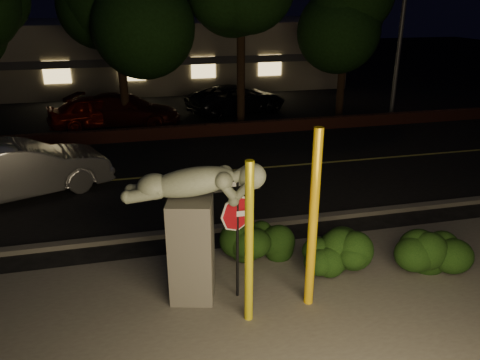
% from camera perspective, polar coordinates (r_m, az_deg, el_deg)
% --- Properties ---
extents(ground, '(90.00, 90.00, 0.00)m').
position_cam_1_polar(ground, '(18.17, -5.52, 4.12)').
color(ground, black).
rests_on(ground, ground).
extents(patio, '(14.00, 6.00, 0.02)m').
position_cam_1_polar(patio, '(8.52, 5.76, -17.64)').
color(patio, '#4C4944').
rests_on(patio, ground).
extents(road, '(80.00, 8.00, 0.01)m').
position_cam_1_polar(road, '(15.36, -3.90, 0.93)').
color(road, black).
rests_on(road, ground).
extents(lane_marking, '(80.00, 0.12, 0.00)m').
position_cam_1_polar(lane_marking, '(15.36, -3.90, 0.97)').
color(lane_marking, '#AFAC46').
rests_on(lane_marking, road).
extents(curb, '(80.00, 0.25, 0.12)m').
position_cam_1_polar(curb, '(11.65, -0.45, -5.68)').
color(curb, '#4C4944').
rests_on(curb, ground).
extents(brick_wall, '(40.00, 0.35, 0.50)m').
position_cam_1_polar(brick_wall, '(19.34, -6.10, 5.93)').
color(brick_wall, '#481F17').
rests_on(brick_wall, ground).
extents(parking_lot, '(40.00, 12.00, 0.01)m').
position_cam_1_polar(parking_lot, '(24.90, -7.87, 8.75)').
color(parking_lot, black).
rests_on(parking_lot, ground).
extents(building, '(22.00, 10.20, 4.00)m').
position_cam_1_polar(building, '(32.45, -9.60, 15.14)').
color(building, '#746D5D').
rests_on(building, ground).
extents(yellow_pole_left, '(0.15, 0.15, 2.99)m').
position_cam_1_polar(yellow_pole_left, '(7.88, 1.11, -7.96)').
color(yellow_pole_left, yellow).
rests_on(yellow_pole_left, ground).
extents(yellow_pole_right, '(0.17, 0.17, 3.40)m').
position_cam_1_polar(yellow_pole_right, '(8.30, 8.90, -5.03)').
color(yellow_pole_right, yellow).
rests_on(yellow_pole_right, ground).
extents(signpost, '(0.83, 0.05, 2.46)m').
position_cam_1_polar(signpost, '(8.37, -0.33, -4.15)').
color(signpost, black).
rests_on(signpost, ground).
extents(sculpture, '(2.53, 1.24, 2.71)m').
position_cam_1_polar(sculpture, '(8.45, -5.75, -4.59)').
color(sculpture, '#4C4944').
rests_on(sculpture, ground).
extents(hedge_center, '(1.95, 1.24, 0.94)m').
position_cam_1_polar(hedge_center, '(10.26, 2.22, -7.07)').
color(hedge_center, black).
rests_on(hedge_center, ground).
extents(hedge_right, '(2.00, 1.37, 1.19)m').
position_cam_1_polar(hedge_right, '(9.78, 12.22, -8.29)').
color(hedge_right, black).
rests_on(hedge_right, ground).
extents(hedge_far_right, '(1.60, 1.11, 1.04)m').
position_cam_1_polar(hedge_far_right, '(10.41, 22.53, -8.12)').
color(hedge_far_right, black).
rests_on(hedge_far_right, ground).
extents(silver_sedan, '(5.16, 3.36, 1.61)m').
position_cam_1_polar(silver_sedan, '(14.67, -25.17, 1.19)').
color(silver_sedan, '#9FA0A4').
rests_on(silver_sedan, ground).
extents(parked_car_red, '(4.48, 2.59, 1.43)m').
position_cam_1_polar(parked_car_red, '(21.64, -16.94, 8.06)').
color(parked_car_red, '#700E05').
rests_on(parked_car_red, ground).
extents(parked_car_darkred, '(5.22, 3.38, 1.41)m').
position_cam_1_polar(parked_car_darkred, '(21.51, -13.81, 8.26)').
color(parked_car_darkred, '#42120D').
rests_on(parked_car_darkred, ground).
extents(parked_car_dark, '(5.40, 3.60, 1.38)m').
position_cam_1_polar(parked_car_dark, '(23.35, -0.39, 9.83)').
color(parked_car_dark, black).
rests_on(parked_car_dark, ground).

